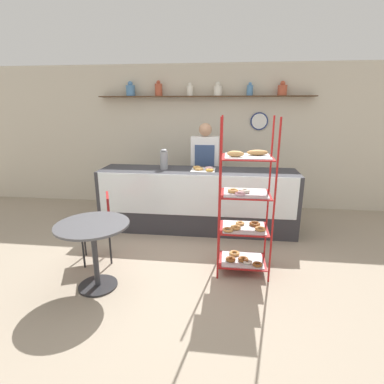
{
  "coord_description": "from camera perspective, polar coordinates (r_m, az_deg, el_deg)",
  "views": [
    {
      "loc": [
        0.46,
        -3.45,
        1.95
      ],
      "look_at": [
        0.0,
        0.39,
        0.83
      ],
      "focal_mm": 28.0,
      "sensor_mm": 36.0,
      "label": 1
    }
  ],
  "objects": [
    {
      "name": "person_worker",
      "position": [
        5.26,
        2.48,
        4.7
      ],
      "size": [
        0.47,
        0.23,
        1.67
      ],
      "color": "#282833",
      "rests_on": "ground_plane"
    },
    {
      "name": "cafe_table",
      "position": [
        3.41,
        -18.23,
        -8.6
      ],
      "size": [
        0.78,
        0.78,
        0.75
      ],
      "color": "#262628",
      "rests_on": "ground_plane"
    },
    {
      "name": "back_wall",
      "position": [
        5.91,
        2.39,
        10.47
      ],
      "size": [
        10.0,
        0.3,
        2.7
      ],
      "color": "beige",
      "rests_on": "ground_plane"
    },
    {
      "name": "pastry_rack",
      "position": [
        3.55,
        9.96,
        -3.38
      ],
      "size": [
        0.61,
        0.49,
        1.85
      ],
      "color": "#A51919",
      "rests_on": "ground_plane"
    },
    {
      "name": "display_counter",
      "position": [
        4.82,
        1.04,
        -1.52
      ],
      "size": [
        3.09,
        0.71,
        0.98
      ],
      "color": "#333338",
      "rests_on": "ground_plane"
    },
    {
      "name": "ground_plane",
      "position": [
        3.99,
        -0.7,
        -13.18
      ],
      "size": [
        14.0,
        14.0,
        0.0
      ],
      "primitive_type": "plane",
      "color": "gray"
    },
    {
      "name": "cafe_chair",
      "position": [
        4.01,
        -16.8,
        -5.25
      ],
      "size": [
        0.5,
        0.5,
        0.87
      ],
      "rotation": [
        0.0,
        0.0,
        5.12
      ],
      "color": "black",
      "rests_on": "ground_plane"
    },
    {
      "name": "coffee_carafe",
      "position": [
        4.77,
        -5.37,
        6.22
      ],
      "size": [
        0.12,
        0.12,
        0.32
      ],
      "color": "gray",
      "rests_on": "display_counter"
    },
    {
      "name": "donut_tray_counter",
      "position": [
        4.68,
        2.14,
        4.38
      ],
      "size": [
        0.37,
        0.34,
        0.05
      ],
      "color": "white",
      "rests_on": "display_counter"
    }
  ]
}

